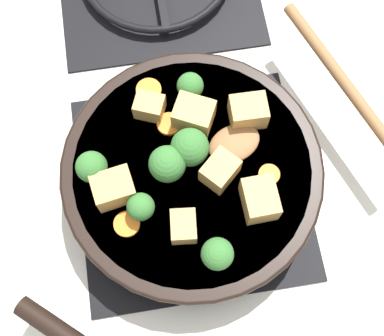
% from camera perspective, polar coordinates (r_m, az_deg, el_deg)
% --- Properties ---
extents(ground_plane, '(2.40, 2.40, 0.00)m').
position_cam_1_polar(ground_plane, '(0.74, 0.00, -2.10)').
color(ground_plane, silver).
extents(front_burner_grate, '(0.31, 0.31, 0.03)m').
position_cam_1_polar(front_burner_grate, '(0.73, 0.00, -1.83)').
color(front_burner_grate, black).
rests_on(front_burner_grate, ground_plane).
extents(skillet_pan, '(0.40, 0.41, 0.06)m').
position_cam_1_polar(skillet_pan, '(0.69, -0.09, -0.83)').
color(skillet_pan, black).
rests_on(skillet_pan, front_burner_grate).
extents(wooden_spoon, '(0.25, 0.26, 0.02)m').
position_cam_1_polar(wooden_spoon, '(0.70, 11.61, 6.42)').
color(wooden_spoon, olive).
rests_on(wooden_spoon, skillet_pan).
extents(tofu_cube_center_large, '(0.05, 0.05, 0.03)m').
position_cam_1_polar(tofu_cube_center_large, '(0.64, 3.00, -0.29)').
color(tofu_cube_center_large, tan).
rests_on(tofu_cube_center_large, skillet_pan).
extents(tofu_cube_near_handle, '(0.05, 0.05, 0.04)m').
position_cam_1_polar(tofu_cube_near_handle, '(0.64, -8.34, -2.19)').
color(tofu_cube_near_handle, tan).
rests_on(tofu_cube_near_handle, skillet_pan).
extents(tofu_cube_east_chunk, '(0.03, 0.04, 0.03)m').
position_cam_1_polar(tofu_cube_east_chunk, '(0.63, -0.92, -6.26)').
color(tofu_cube_east_chunk, tan).
rests_on(tofu_cube_east_chunk, skillet_pan).
extents(tofu_cube_west_chunk, '(0.04, 0.04, 0.03)m').
position_cam_1_polar(tofu_cube_west_chunk, '(0.68, -4.56, 6.53)').
color(tofu_cube_west_chunk, tan).
rests_on(tofu_cube_west_chunk, skillet_pan).
extents(tofu_cube_back_piece, '(0.05, 0.04, 0.04)m').
position_cam_1_polar(tofu_cube_back_piece, '(0.67, 6.00, 5.99)').
color(tofu_cube_back_piece, tan).
rests_on(tofu_cube_back_piece, skillet_pan).
extents(tofu_cube_front_piece, '(0.06, 0.06, 0.04)m').
position_cam_1_polar(tofu_cube_front_piece, '(0.67, 0.19, 5.67)').
color(tofu_cube_front_piece, tan).
rests_on(tofu_cube_front_piece, skillet_pan).
extents(tofu_cube_mid_small, '(0.04, 0.05, 0.04)m').
position_cam_1_polar(tofu_cube_mid_small, '(0.64, 7.23, -3.35)').
color(tofu_cube_mid_small, tan).
rests_on(tofu_cube_mid_small, skillet_pan).
extents(broccoli_floret_near_spoon, '(0.04, 0.04, 0.05)m').
position_cam_1_polar(broccoli_floret_near_spoon, '(0.61, 2.73, -9.15)').
color(broccoli_floret_near_spoon, '#709956').
rests_on(broccoli_floret_near_spoon, skillet_pan).
extents(broccoli_floret_center_top, '(0.04, 0.04, 0.05)m').
position_cam_1_polar(broccoli_floret_center_top, '(0.63, -2.62, 0.15)').
color(broccoli_floret_center_top, '#709956').
rests_on(broccoli_floret_center_top, skillet_pan).
extents(broccoli_floret_east_rim, '(0.05, 0.05, 0.05)m').
position_cam_1_polar(broccoli_floret_east_rim, '(0.64, -0.20, 2.22)').
color(broccoli_floret_east_rim, '#709956').
rests_on(broccoli_floret_east_rim, skillet_pan).
extents(broccoli_floret_west_rim, '(0.03, 0.03, 0.04)m').
position_cam_1_polar(broccoli_floret_west_rim, '(0.63, -5.50, -4.16)').
color(broccoli_floret_west_rim, '#709956').
rests_on(broccoli_floret_west_rim, skillet_pan).
extents(broccoli_floret_north_edge, '(0.04, 0.04, 0.05)m').
position_cam_1_polar(broccoli_floret_north_edge, '(0.65, -10.66, 0.10)').
color(broccoli_floret_north_edge, '#709956').
rests_on(broccoli_floret_north_edge, skillet_pan).
extents(broccoli_floret_south_cluster, '(0.03, 0.03, 0.04)m').
position_cam_1_polar(broccoli_floret_south_cluster, '(0.68, -0.19, 8.74)').
color(broccoli_floret_south_cluster, '#709956').
rests_on(broccoli_floret_south_cluster, skillet_pan).
extents(carrot_slice_orange_thin, '(0.03, 0.03, 0.01)m').
position_cam_1_polar(carrot_slice_orange_thin, '(0.68, -2.47, 4.71)').
color(carrot_slice_orange_thin, orange).
rests_on(carrot_slice_orange_thin, skillet_pan).
extents(carrot_slice_near_center, '(0.03, 0.03, 0.01)m').
position_cam_1_polar(carrot_slice_near_center, '(0.64, -6.97, -5.96)').
color(carrot_slice_near_center, orange).
rests_on(carrot_slice_near_center, skillet_pan).
extents(carrot_slice_edge_slice, '(0.03, 0.03, 0.01)m').
position_cam_1_polar(carrot_slice_edge_slice, '(0.70, -4.64, 8.29)').
color(carrot_slice_edge_slice, orange).
rests_on(carrot_slice_edge_slice, skillet_pan).
extents(carrot_slice_under_broccoli, '(0.03, 0.03, 0.01)m').
position_cam_1_polar(carrot_slice_under_broccoli, '(0.66, 8.22, -0.70)').
color(carrot_slice_under_broccoli, orange).
rests_on(carrot_slice_under_broccoli, skillet_pan).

